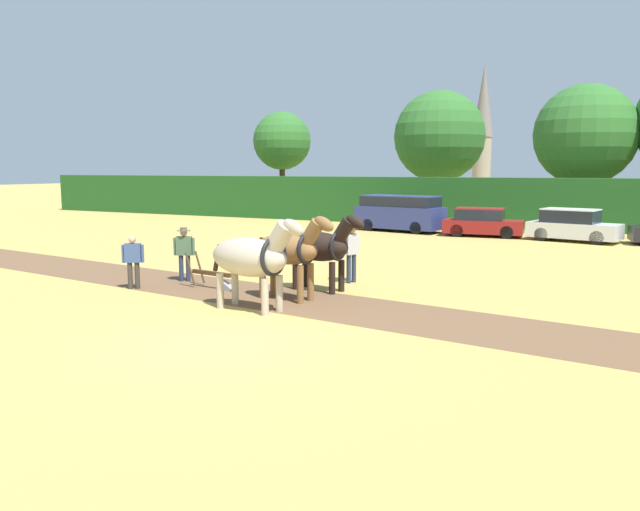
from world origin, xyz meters
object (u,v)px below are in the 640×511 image
tree_left (439,136)px  draft_horse_lead_left (252,257)px  draft_horse_trail_left (322,247)px  farmer_at_plow (184,250)px  tree_center_left (585,135)px  parked_van (400,213)px  parked_car_center_left (573,226)px  parked_car_left (482,223)px  draft_horse_lead_right (290,250)px  tree_far_left (282,141)px  church_spire (483,127)px  farmer_onlooker_left (133,259)px  farmer_beside_team (351,248)px  plow (215,278)px

tree_left → draft_horse_lead_left: (4.83, -31.65, -4.46)m
draft_horse_trail_left → farmer_at_plow: (-4.51, -0.58, -0.30)m
tree_center_left → draft_horse_lead_left: bearing=-99.6°
parked_van → parked_car_center_left: bearing=4.8°
parked_car_left → draft_horse_lead_right: bearing=-98.7°
tree_far_left → draft_horse_lead_right: 33.08m
tree_far_left → draft_horse_lead_right: size_ratio=3.00×
draft_horse_lead_right → parked_car_left: bearing=94.1°
tree_left → draft_horse_lead_left: bearing=-81.3°
tree_center_left → church_spire: 43.48m
tree_far_left → farmer_onlooker_left: tree_far_left is taller
church_spire → draft_horse_trail_left: 68.41m
draft_horse_lead_right → farmer_onlooker_left: bearing=-164.2°
tree_left → parked_car_center_left: bearing=-49.4°
draft_horse_trail_left → parked_van: (-4.01, 17.44, -0.25)m
tree_center_left → farmer_onlooker_left: size_ratio=5.57×
draft_horse_lead_right → farmer_beside_team: bearing=89.5°
tree_left → draft_horse_lead_left: size_ratio=3.10×
parked_car_left → parked_car_center_left: size_ratio=0.94×
tree_left → parked_car_left: bearing=-63.2°
draft_horse_lead_right → farmer_beside_team: (0.40, 3.08, -0.27)m
draft_horse_lead_right → farmer_beside_team: 3.12m
draft_horse_lead_left → draft_horse_lead_right: (0.18, 1.50, 0.01)m
draft_horse_lead_right → farmer_onlooker_left: draft_horse_lead_right is taller
farmer_at_plow → parked_van: (0.50, 18.02, 0.05)m
parked_car_center_left → farmer_at_plow: bearing=-107.5°
tree_far_left → plow: size_ratio=4.54×
parked_car_left → church_spire: bearing=97.2°
draft_horse_trail_left → parked_van: 17.89m
tree_far_left → farmer_at_plow: tree_far_left is taller
farmer_onlooker_left → parked_van: size_ratio=0.30×
tree_left → farmer_onlooker_left: tree_left is taller
tree_center_left → tree_left: bearing=168.6°
tree_center_left → parked_van: (-8.67, -9.22, -4.53)m
parked_car_center_left → parked_car_left: bearing=-172.3°
farmer_beside_team → church_spire: bearing=118.0°
tree_far_left → church_spire: size_ratio=0.47×
farmer_beside_team → draft_horse_trail_left: bearing=-79.7°
tree_far_left → parked_car_left: (17.85, -9.69, -4.90)m
plow → parked_van: bearing=100.3°
tree_left → draft_horse_lead_right: size_ratio=3.44×
tree_far_left → tree_left: bearing=9.8°
farmer_at_plow → parked_car_left: bearing=136.0°
parked_car_left → draft_horse_trail_left: bearing=-98.3°
plow → farmer_at_plow: 1.83m
farmer_at_plow → parked_van: 18.03m
tree_far_left → draft_horse_lead_left: size_ratio=2.70×
tree_left → parked_van: (1.19, -11.21, -4.76)m
tree_left → draft_horse_trail_left: 29.46m
parked_car_left → parked_van: bearing=167.6°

